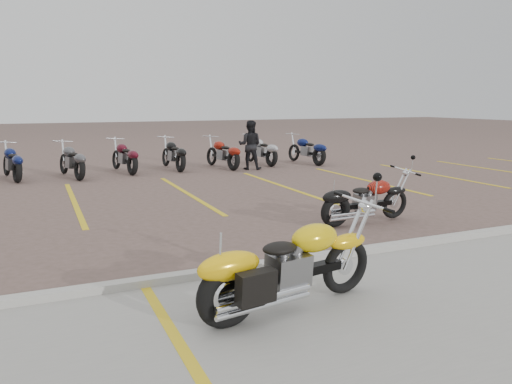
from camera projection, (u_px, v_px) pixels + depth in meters
ground at (250, 231)px, 8.96m from camera, size 100.00×100.00×0.00m
concrete_apron at (430, 337)px, 4.91m from camera, size 60.00×5.00×0.01m
curb at (305, 259)px, 7.15m from camera, size 60.00×0.18×0.12m
parking_stripes at (188, 194)px, 12.56m from camera, size 38.00×5.50×0.01m
yellow_cruiser at (286, 270)px, 5.46m from camera, size 2.31×0.55×0.95m
flame_cruiser at (363, 202)px, 9.45m from camera, size 2.01×0.31×0.83m
person_b at (250, 145)px, 16.91m from camera, size 1.02×0.96×1.66m
bg_bike_row at (97, 157)px, 15.72m from camera, size 15.79×2.07×1.10m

